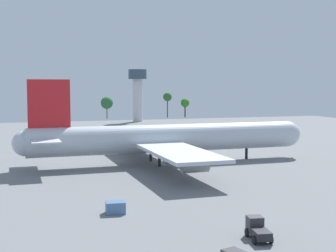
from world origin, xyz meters
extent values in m
plane|color=slate|center=(0.00, 0.00, 0.00)|extent=(288.11, 288.11, 0.00)
cylinder|color=silver|center=(0.00, 0.00, 6.10)|extent=(65.94, 6.65, 6.65)
sphere|color=silver|center=(32.97, 0.00, 6.10)|extent=(6.52, 6.52, 6.52)
sphere|color=silver|center=(-32.97, 0.00, 6.10)|extent=(5.66, 5.66, 5.66)
cube|color=red|center=(-27.69, 0.00, 14.75)|extent=(9.23, 0.50, 10.65)
cube|color=silver|center=(-29.01, -5.29, 7.10)|extent=(5.93, 9.98, 0.36)
cube|color=silver|center=(-29.01, 5.29, 7.10)|extent=(5.93, 9.98, 0.36)
cube|color=silver|center=(-3.30, -16.86, 5.10)|extent=(11.21, 29.72, 0.70)
cube|color=silver|center=(-3.30, 16.86, 5.10)|extent=(11.21, 29.72, 0.70)
cylinder|color=gray|center=(-2.30, -12.40, 3.36)|extent=(5.32, 2.80, 2.80)
cylinder|color=gray|center=(-2.30, -23.40, 3.36)|extent=(5.32, 2.80, 2.80)
cylinder|color=gray|center=(-2.30, 12.40, 3.36)|extent=(5.32, 2.80, 2.80)
cylinder|color=gray|center=(-2.30, 23.40, 3.36)|extent=(5.32, 2.80, 2.80)
cylinder|color=black|center=(21.10, 0.00, 1.39)|extent=(0.70, 0.70, 2.77)
cylinder|color=black|center=(-3.30, -3.66, 1.39)|extent=(0.70, 0.70, 2.77)
cylinder|color=black|center=(-3.30, 3.66, 1.39)|extent=(0.70, 0.70, 2.77)
cube|color=#333338|center=(-7.21, -56.21, 1.52)|extent=(2.15, 2.08, 2.00)
cube|color=#232328|center=(-7.63, -58.54, 1.01)|extent=(2.36, 3.24, 0.98)
cylinder|color=black|center=(-6.20, -56.40, 0.52)|extent=(0.46, 1.07, 1.04)
cylinder|color=black|center=(-8.21, -56.04, 0.52)|extent=(0.46, 1.07, 1.04)
cylinder|color=black|center=(-6.73, -59.29, 0.52)|extent=(0.46, 1.07, 1.04)
cylinder|color=black|center=(-8.73, -58.93, 0.52)|extent=(0.46, 1.07, 1.04)
cube|color=#4C729E|center=(-21.45, -40.38, 0.87)|extent=(3.07, 2.46, 1.75)
cone|color=orange|center=(32.41, -3.43, 0.30)|extent=(0.42, 0.42, 0.61)
cylinder|color=silver|center=(26.78, 131.60, 11.10)|extent=(4.99, 4.99, 22.19)
cylinder|color=#334756|center=(26.78, 131.60, 24.66)|extent=(9.47, 9.47, 4.94)
cylinder|color=#51381E|center=(-13.31, 157.64, 3.39)|extent=(0.77, 0.77, 6.78)
sphere|color=#315E2B|center=(-13.31, 157.64, 8.83)|extent=(6.80, 6.80, 6.80)
cylinder|color=#51381E|center=(15.56, 157.64, 3.50)|extent=(0.52, 0.52, 7.00)
sphere|color=#2C6636|center=(15.56, 157.64, 9.08)|extent=(6.94, 6.94, 6.94)
cylinder|color=#51381E|center=(51.72, 157.64, 5.32)|extent=(0.61, 0.61, 10.64)
sphere|color=#2D5E2C|center=(51.72, 157.64, 12.18)|extent=(5.12, 5.12, 5.12)
cylinder|color=#51381E|center=(62.79, 157.64, 3.50)|extent=(0.83, 0.83, 7.00)
sphere|color=#357920|center=(62.79, 157.64, 8.55)|extent=(5.18, 5.18, 5.18)
camera|label=1|loc=(-35.44, -107.33, 18.65)|focal=50.57mm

